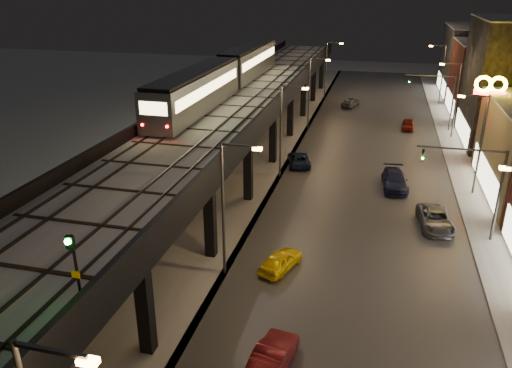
# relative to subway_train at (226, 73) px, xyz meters

# --- Properties ---
(road_surface) EXTENTS (17.00, 120.00, 0.06)m
(road_surface) POSITION_rel_subway_train_xyz_m (16.00, -3.96, -8.41)
(road_surface) COLOR #46474D
(road_surface) RESTS_ON ground
(sidewalk_right) EXTENTS (4.00, 120.00, 0.14)m
(sidewalk_right) POSITION_rel_subway_train_xyz_m (26.00, -3.96, -8.37)
(sidewalk_right) COLOR #9FA1A8
(sidewalk_right) RESTS_ON ground
(under_viaduct_pavement) EXTENTS (11.00, 120.00, 0.06)m
(under_viaduct_pavement) POSITION_rel_subway_train_xyz_m (2.50, -3.96, -8.41)
(under_viaduct_pavement) COLOR #9FA1A8
(under_viaduct_pavement) RESTS_ON ground
(elevated_viaduct) EXTENTS (9.00, 100.00, 6.30)m
(elevated_viaduct) POSITION_rel_subway_train_xyz_m (2.50, -7.12, -2.82)
(elevated_viaduct) COLOR black
(elevated_viaduct) RESTS_ON ground
(viaduct_trackbed) EXTENTS (8.40, 100.00, 0.32)m
(viaduct_trackbed) POSITION_rel_subway_train_xyz_m (2.49, -6.99, -2.05)
(viaduct_trackbed) COLOR #B2B7C1
(viaduct_trackbed) RESTS_ON elevated_viaduct
(viaduct_parapet_streetside) EXTENTS (0.30, 100.00, 1.10)m
(viaduct_parapet_streetside) POSITION_rel_subway_train_xyz_m (6.85, -6.96, -1.59)
(viaduct_parapet_streetside) COLOR black
(viaduct_parapet_streetside) RESTS_ON elevated_viaduct
(viaduct_parapet_far) EXTENTS (0.30, 100.00, 1.10)m
(viaduct_parapet_far) POSITION_rel_subway_train_xyz_m (-1.85, -6.96, -1.59)
(viaduct_parapet_far) COLOR black
(viaduct_parapet_far) RESTS_ON elevated_viaduct
(building_e) EXTENTS (12.20, 12.20, 10.16)m
(building_e) POSITION_rel_subway_train_xyz_m (32.49, 23.04, -3.36)
(building_e) COLOR #5C1F1C
(building_e) RESTS_ON ground
(building_f) EXTENTS (12.20, 16.20, 11.16)m
(building_f) POSITION_rel_subway_train_xyz_m (32.49, 37.04, -2.86)
(building_f) COLOR #29292F
(building_f) RESTS_ON ground
(streetlight_left_1) EXTENTS (2.57, 0.28, 9.00)m
(streetlight_left_1) POSITION_rel_subway_train_xyz_m (8.07, -25.96, -3.20)
(streetlight_left_1) COLOR #38383A
(streetlight_left_1) RESTS_ON ground
(streetlight_left_2) EXTENTS (2.57, 0.28, 9.00)m
(streetlight_left_2) POSITION_rel_subway_train_xyz_m (8.07, -7.96, -3.20)
(streetlight_left_2) COLOR #38383A
(streetlight_left_2) RESTS_ON ground
(streetlight_right_2) EXTENTS (2.56, 0.28, 9.00)m
(streetlight_right_2) POSITION_rel_subway_train_xyz_m (25.23, -7.96, -3.20)
(streetlight_right_2) COLOR #38383A
(streetlight_right_2) RESTS_ON ground
(streetlight_left_3) EXTENTS (2.57, 0.28, 9.00)m
(streetlight_left_3) POSITION_rel_subway_train_xyz_m (8.07, 10.04, -3.20)
(streetlight_left_3) COLOR #38383A
(streetlight_left_3) RESTS_ON ground
(streetlight_right_3) EXTENTS (2.56, 0.28, 9.00)m
(streetlight_right_3) POSITION_rel_subway_train_xyz_m (25.23, 10.04, -3.20)
(streetlight_right_3) COLOR #38383A
(streetlight_right_3) RESTS_ON ground
(streetlight_left_4) EXTENTS (2.57, 0.28, 9.00)m
(streetlight_left_4) POSITION_rel_subway_train_xyz_m (8.07, 28.04, -3.20)
(streetlight_left_4) COLOR #38383A
(streetlight_left_4) RESTS_ON ground
(streetlight_right_4) EXTENTS (2.56, 0.28, 9.00)m
(streetlight_right_4) POSITION_rel_subway_train_xyz_m (25.23, 28.04, -3.20)
(streetlight_right_4) COLOR #38383A
(streetlight_right_4) RESTS_ON ground
(traffic_light_rig_a) EXTENTS (6.10, 0.34, 7.00)m
(traffic_light_rig_a) POSITION_rel_subway_train_xyz_m (24.34, -16.96, -3.94)
(traffic_light_rig_a) COLOR #38383A
(traffic_light_rig_a) RESTS_ON ground
(traffic_light_rig_b) EXTENTS (6.10, 0.34, 7.00)m
(traffic_light_rig_b) POSITION_rel_subway_train_xyz_m (24.34, 13.04, -3.94)
(traffic_light_rig_b) COLOR #38383A
(traffic_light_rig_b) RESTS_ON ground
(subway_train) EXTENTS (3.06, 37.29, 3.66)m
(subway_train) POSITION_rel_subway_train_xyz_m (0.00, 0.00, 0.00)
(subway_train) COLOR gray
(subway_train) RESTS_ON viaduct_trackbed
(rail_signal) EXTENTS (0.33, 0.42, 2.83)m
(rail_signal) POSITION_rel_subway_train_xyz_m (6.40, -39.12, 0.19)
(rail_signal) COLOR black
(rail_signal) RESTS_ON viaduct_trackbed
(car_taxi) EXTENTS (2.68, 4.14, 1.31)m
(car_taxi) POSITION_rel_subway_train_xyz_m (11.27, -24.62, -7.78)
(car_taxi) COLOR yellow
(car_taxi) RESTS_ON ground
(car_near_white) EXTENTS (2.09, 4.60, 1.47)m
(car_near_white) POSITION_rel_subway_train_xyz_m (12.71, -33.86, -7.71)
(car_near_white) COLOR maroon
(car_near_white) RESTS_ON ground
(car_mid_silver) EXTENTS (3.27, 4.95, 1.26)m
(car_mid_silver) POSITION_rel_subway_train_xyz_m (9.05, -4.29, -7.81)
(car_mid_silver) COLOR #152242
(car_mid_silver) RESTS_ON ground
(car_far_white) EXTENTS (2.84, 4.55, 1.45)m
(car_far_white) POSITION_rel_subway_train_xyz_m (12.33, 23.16, -7.71)
(car_far_white) COLOR #4C4E51
(car_far_white) RESTS_ON ground
(car_onc_dark) EXTENTS (2.81, 5.26, 1.41)m
(car_onc_dark) POSITION_rel_subway_train_xyz_m (21.65, -15.77, -7.73)
(car_onc_dark) COLOR slate
(car_onc_dark) RESTS_ON ground
(car_onc_white) EXTENTS (2.57, 5.45, 1.54)m
(car_onc_white) POSITION_rel_subway_train_xyz_m (18.65, -8.30, -7.67)
(car_onc_white) COLOR #1A1F4B
(car_onc_white) RESTS_ON ground
(car_onc_red) EXTENTS (1.64, 3.78, 1.27)m
(car_onc_red) POSITION_rel_subway_train_xyz_m (20.45, 12.34, -7.80)
(car_onc_red) COLOR maroon
(car_onc_red) RESTS_ON ground
(sign_mcdonalds) EXTENTS (2.88, 0.77, 9.71)m
(sign_mcdonalds) POSITION_rel_subway_train_xyz_m (26.50, -2.52, -0.59)
(sign_mcdonalds) COLOR #38383A
(sign_mcdonalds) RESTS_ON ground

